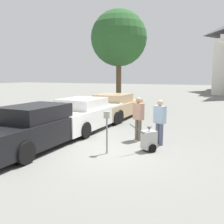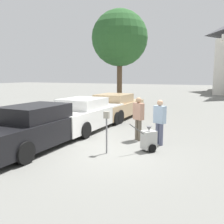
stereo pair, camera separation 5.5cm
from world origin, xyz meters
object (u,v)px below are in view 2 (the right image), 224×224
object	(u,v)px
parked_car_black	(40,127)
parked_car_white	(85,115)
person_supervisor	(160,120)
parking_meter	(107,124)
person_worker	(138,116)
equipment_cart	(149,140)
parked_car_tan	(115,107)

from	to	relation	value
parked_car_black	parked_car_white	size ratio (longest dim) A/B	1.09
parked_car_white	person_supervisor	world-z (taller)	person_supervisor
parked_car_black	parked_car_white	bearing A→B (deg)	90.36
parked_car_white	parking_meter	xyz separation A→B (m)	(2.51, -2.83, 0.26)
parked_car_black	parking_meter	xyz separation A→B (m)	(2.51, 0.25, 0.26)
person_worker	person_supervisor	world-z (taller)	person_worker
parked_car_white	equipment_cart	distance (m)	4.21
parked_car_tan	equipment_cart	bearing A→B (deg)	-55.80
person_supervisor	equipment_cart	size ratio (longest dim) A/B	1.65
parked_car_white	equipment_cart	world-z (taller)	parked_car_white
parked_car_black	person_worker	size ratio (longest dim) A/B	3.17
parked_car_tan	parking_meter	distance (m)	6.78
parked_car_tan	parked_car_black	bearing A→B (deg)	-89.64
person_supervisor	equipment_cart	bearing A→B (deg)	104.58
parked_car_black	person_supervisor	xyz separation A→B (m)	(3.81, 1.95, 0.24)
parked_car_tan	person_supervisor	bearing A→B (deg)	-49.99
parked_car_black	person_supervisor	distance (m)	4.28
parked_car_tan	equipment_cart	distance (m)	6.61
parked_car_black	person_worker	world-z (taller)	person_worker
parking_meter	parked_car_white	bearing A→B (deg)	131.54
parked_car_tan	person_worker	size ratio (longest dim) A/B	2.89
person_supervisor	parked_car_white	bearing A→B (deg)	6.27
parked_car_black	equipment_cart	xyz separation A→B (m)	(3.68, 1.06, -0.31)
parked_car_tan	parked_car_white	bearing A→B (deg)	-89.64
parked_car_black	person_worker	bearing A→B (deg)	38.10
parked_car_white	parking_meter	bearing A→B (deg)	-48.10
person_supervisor	person_worker	bearing A→B (deg)	4.48
parking_meter	equipment_cart	bearing A→B (deg)	34.72
parked_car_black	parking_meter	distance (m)	2.54
parked_car_tan	parking_meter	xyz separation A→B (m)	(2.51, -6.29, 0.28)
parking_meter	person_worker	xyz separation A→B (m)	(0.39, 2.00, -0.00)
parked_car_tan	person_worker	xyz separation A→B (m)	(2.91, -4.29, 0.28)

